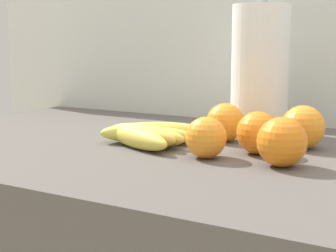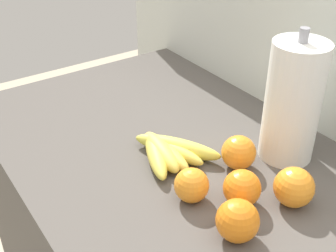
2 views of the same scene
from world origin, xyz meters
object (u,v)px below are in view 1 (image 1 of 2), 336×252
(banana_bunch, at_px, (145,135))
(orange_center, at_px, (225,122))
(orange_back_right, at_px, (206,138))
(orange_back_left, at_px, (282,142))
(orange_front, at_px, (303,127))
(paper_towel_roll, at_px, (260,70))
(orange_far_right, at_px, (258,133))

(banana_bunch, bearing_deg, orange_center, 43.78)
(orange_back_right, xyz_separation_m, orange_back_left, (0.13, 0.00, 0.00))
(banana_bunch, distance_m, orange_back_left, 0.27)
(banana_bunch, relative_size, orange_back_left, 2.50)
(orange_front, bearing_deg, paper_towel_roll, 137.63)
(paper_towel_roll, bearing_deg, orange_back_right, -89.36)
(banana_bunch, bearing_deg, orange_back_right, -14.96)
(orange_far_right, bearing_deg, orange_front, 55.70)
(orange_far_right, height_order, paper_towel_roll, paper_towel_roll)
(banana_bunch, distance_m, paper_towel_roll, 0.29)
(paper_towel_roll, bearing_deg, orange_far_right, -70.98)
(orange_back_left, bearing_deg, orange_far_right, 132.72)
(orange_back_left, xyz_separation_m, orange_front, (-0.01, 0.15, 0.00))
(orange_far_right, distance_m, paper_towel_roll, 0.23)
(orange_front, height_order, paper_towel_roll, paper_towel_roll)
(orange_far_right, xyz_separation_m, orange_back_left, (0.06, -0.07, 0.00))
(orange_center, bearing_deg, banana_bunch, -136.22)
(banana_bunch, xyz_separation_m, paper_towel_roll, (0.14, 0.23, 0.12))
(orange_back_left, distance_m, orange_center, 0.21)
(paper_towel_roll, bearing_deg, orange_front, -42.37)
(orange_back_right, height_order, paper_towel_roll, paper_towel_roll)
(banana_bunch, distance_m, orange_far_right, 0.21)
(banana_bunch, bearing_deg, orange_back_left, -7.07)
(orange_back_right, xyz_separation_m, paper_towel_roll, (-0.00, 0.27, 0.10))
(orange_back_right, xyz_separation_m, orange_center, (-0.03, 0.15, 0.00))
(orange_front, bearing_deg, orange_back_right, -127.84)
(orange_far_right, xyz_separation_m, orange_center, (-0.09, 0.08, 0.00))
(banana_bunch, xyz_separation_m, orange_back_right, (0.14, -0.04, 0.02))
(orange_back_left, height_order, orange_front, orange_front)
(banana_bunch, xyz_separation_m, orange_back_left, (0.27, -0.03, 0.02))
(orange_center, height_order, paper_towel_roll, paper_towel_roll)
(orange_back_right, relative_size, orange_back_left, 0.89)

